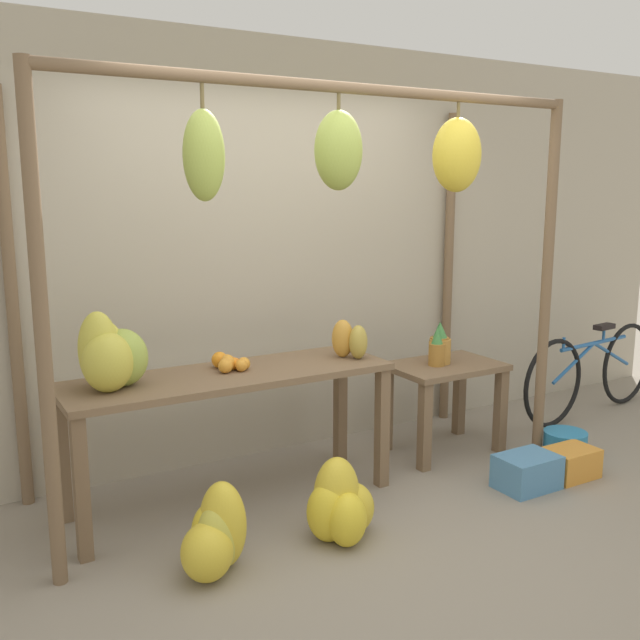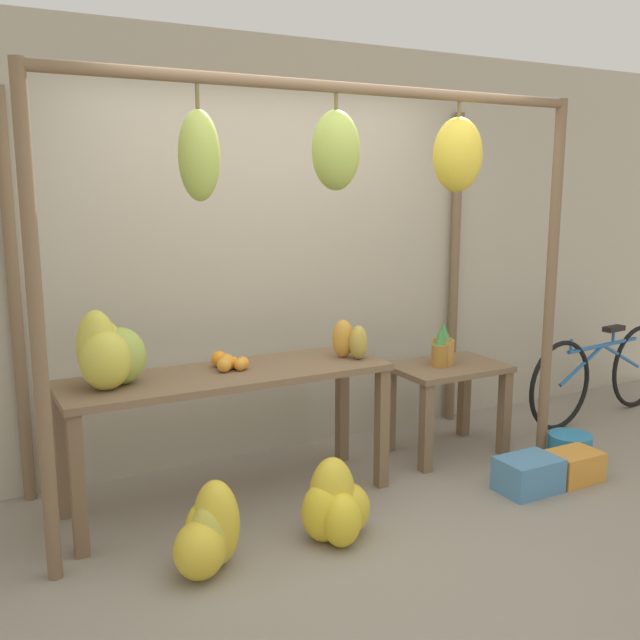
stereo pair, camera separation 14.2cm
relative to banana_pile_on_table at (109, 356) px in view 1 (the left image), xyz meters
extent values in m
plane|color=gray|center=(1.19, -0.82, -0.97)|extent=(20.00, 20.00, 0.00)
cube|color=#B2A893|center=(1.19, 0.66, 0.43)|extent=(8.00, 0.08, 2.80)
cylinder|color=brown|center=(-0.38, -0.42, 0.22)|extent=(0.07, 0.07, 2.38)
cylinder|color=brown|center=(2.77, -0.42, 0.22)|extent=(0.07, 0.07, 2.38)
cylinder|color=brown|center=(-0.38, 0.57, 0.22)|extent=(0.07, 0.07, 2.38)
cylinder|color=brown|center=(2.77, 0.57, 0.22)|extent=(0.07, 0.07, 2.38)
cylinder|color=brown|center=(1.19, -0.42, 1.38)|extent=(3.15, 0.06, 0.06)
cylinder|color=brown|center=(0.40, -0.42, 1.29)|extent=(0.02, 0.02, 0.11)
ellipsoid|color=#9EB247|center=(0.40, -0.42, 1.02)|extent=(0.20, 0.18, 0.43)
cylinder|color=brown|center=(1.15, -0.42, 1.31)|extent=(0.02, 0.02, 0.08)
ellipsoid|color=#9EB247|center=(1.15, -0.42, 1.06)|extent=(0.26, 0.24, 0.42)
cylinder|color=brown|center=(1.96, -0.42, 1.31)|extent=(0.02, 0.02, 0.08)
ellipsoid|color=gold|center=(1.96, -0.42, 1.05)|extent=(0.30, 0.27, 0.43)
cube|color=brown|center=(0.67, -0.02, -0.19)|extent=(1.90, 0.59, 0.04)
cube|color=brown|center=(-0.23, -0.27, -0.59)|extent=(0.07, 0.07, 0.75)
cube|color=brown|center=(1.57, -0.27, -0.59)|extent=(0.07, 0.07, 0.75)
cube|color=brown|center=(-0.23, 0.22, -0.59)|extent=(0.07, 0.07, 0.75)
cube|color=brown|center=(1.57, 0.22, -0.59)|extent=(0.07, 0.07, 0.75)
cube|color=brown|center=(2.28, 0.01, -0.35)|extent=(0.77, 0.53, 0.04)
cube|color=brown|center=(1.95, -0.21, -0.67)|extent=(0.07, 0.07, 0.59)
cube|color=brown|center=(2.62, -0.21, -0.67)|extent=(0.07, 0.07, 0.59)
cube|color=brown|center=(1.95, 0.22, -0.67)|extent=(0.07, 0.07, 0.59)
cube|color=brown|center=(2.62, 0.22, -0.67)|extent=(0.07, 0.07, 0.59)
ellipsoid|color=#9EB247|center=(0.07, 0.01, -0.02)|extent=(0.34, 0.33, 0.31)
ellipsoid|color=gold|center=(-0.01, 0.04, 0.01)|extent=(0.29, 0.30, 0.36)
ellipsoid|color=gold|center=(-0.05, 0.01, 0.03)|extent=(0.29, 0.29, 0.42)
ellipsoid|color=gold|center=(-0.02, -0.06, -0.02)|extent=(0.30, 0.28, 0.31)
sphere|color=orange|center=(0.69, 0.04, -0.14)|extent=(0.08, 0.08, 0.08)
sphere|color=orange|center=(0.76, -0.01, -0.14)|extent=(0.08, 0.08, 0.08)
sphere|color=orange|center=(0.65, -0.02, -0.13)|extent=(0.08, 0.08, 0.08)
sphere|color=orange|center=(0.70, 0.05, -0.13)|extent=(0.08, 0.08, 0.08)
sphere|color=orange|center=(0.67, 0.02, -0.13)|extent=(0.09, 0.09, 0.09)
sphere|color=orange|center=(0.74, -0.03, -0.14)|extent=(0.07, 0.07, 0.07)
sphere|color=orange|center=(0.72, 0.03, -0.14)|extent=(0.07, 0.07, 0.07)
sphere|color=orange|center=(0.70, 0.07, -0.13)|extent=(0.09, 0.09, 0.09)
sphere|color=orange|center=(0.70, 0.03, -0.13)|extent=(0.08, 0.08, 0.08)
sphere|color=orange|center=(0.66, 0.11, -0.13)|extent=(0.10, 0.10, 0.10)
cylinder|color=#B27F38|center=(2.25, 0.05, -0.26)|extent=(0.12, 0.12, 0.15)
cone|color=#337538|center=(2.25, 0.05, -0.12)|extent=(0.09, 0.09, 0.12)
cylinder|color=#A3702D|center=(2.26, 0.04, -0.24)|extent=(0.13, 0.13, 0.18)
cone|color=#337538|center=(2.26, 0.04, -0.10)|extent=(0.09, 0.09, 0.11)
cylinder|color=#A3702D|center=(2.20, 0.00, -0.26)|extent=(0.11, 0.11, 0.15)
cone|color=#428442|center=(2.20, 0.00, -0.12)|extent=(0.08, 0.08, 0.11)
cylinder|color=#B27F38|center=(2.26, 0.03, -0.25)|extent=(0.15, 0.15, 0.17)
cone|color=#428442|center=(2.26, 0.03, -0.10)|extent=(0.10, 0.10, 0.11)
ellipsoid|color=gold|center=(0.35, -0.67, -0.75)|extent=(0.27, 0.29, 0.44)
ellipsoid|color=yellow|center=(0.30, -0.65, -0.80)|extent=(0.22, 0.24, 0.33)
ellipsoid|color=yellow|center=(0.28, -0.67, -0.82)|extent=(0.23, 0.21, 0.29)
ellipsoid|color=gold|center=(0.23, -0.74, -0.83)|extent=(0.35, 0.36, 0.28)
ellipsoid|color=gold|center=(0.31, -0.70, -0.79)|extent=(0.30, 0.29, 0.35)
ellipsoid|color=gold|center=(1.07, -0.70, -0.82)|extent=(0.26, 0.23, 0.28)
ellipsoid|color=gold|center=(0.99, -0.68, -0.75)|extent=(0.34, 0.32, 0.44)
ellipsoid|color=yellow|center=(0.92, -0.71, -0.80)|extent=(0.30, 0.29, 0.32)
ellipsoid|color=yellow|center=(0.98, -0.80, -0.82)|extent=(0.31, 0.31, 0.29)
cube|color=#4C84B2|center=(2.32, -0.75, -0.86)|extent=(0.37, 0.27, 0.21)
cylinder|color=teal|center=(2.92, -0.53, -0.87)|extent=(0.29, 0.29, 0.19)
torus|color=black|center=(4.36, 0.09, -0.62)|extent=(0.70, 0.11, 0.70)
torus|color=black|center=(3.34, -0.02, -0.62)|extent=(0.70, 0.11, 0.70)
cylinder|color=#235B9E|center=(3.85, 0.03, -0.37)|extent=(0.87, 0.13, 0.03)
cylinder|color=#235B9E|center=(4.11, 0.06, -0.49)|extent=(0.53, 0.09, 0.27)
cylinder|color=#235B9E|center=(3.60, 0.00, -0.49)|extent=(0.53, 0.09, 0.27)
cylinder|color=#235B9E|center=(3.98, 0.05, -0.32)|extent=(0.02, 0.02, 0.10)
cube|color=black|center=(3.98, 0.05, -0.25)|extent=(0.21, 0.10, 0.04)
cylinder|color=#235B9E|center=(3.44, -0.01, -0.32)|extent=(0.02, 0.02, 0.10)
ellipsoid|color=#B2993D|center=(1.49, -0.11, -0.07)|extent=(0.17, 0.18, 0.21)
ellipsoid|color=gold|center=(1.43, -0.03, -0.05)|extent=(0.18, 0.18, 0.24)
cube|color=orange|center=(2.69, -0.77, -0.87)|extent=(0.33, 0.24, 0.19)
camera|label=1|loc=(-0.86, -3.70, 0.88)|focal=40.00mm
camera|label=2|loc=(-0.74, -3.76, 0.88)|focal=40.00mm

